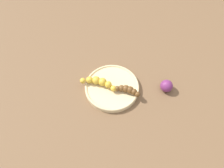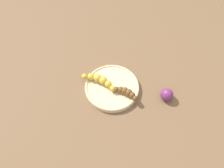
{
  "view_description": "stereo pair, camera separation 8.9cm",
  "coord_description": "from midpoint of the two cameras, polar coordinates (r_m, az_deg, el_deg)",
  "views": [
    {
      "loc": [
        -0.4,
        0.27,
        0.79
      ],
      "look_at": [
        0.0,
        0.0,
        0.04
      ],
      "focal_mm": 35.17,
      "sensor_mm": 36.0,
      "label": 1
    },
    {
      "loc": [
        -0.44,
        0.2,
        0.79
      ],
      "look_at": [
        0.0,
        0.0,
        0.04
      ],
      "focal_mm": 35.17,
      "sensor_mm": 36.0,
      "label": 2
    }
  ],
  "objects": [
    {
      "name": "ground_plane",
      "position": [
        0.93,
        -2.76,
        -1.49
      ],
      "size": [
        2.4,
        2.4,
        0.0
      ],
      "primitive_type": "plane",
      "color": "brown"
    },
    {
      "name": "fruit_bowl",
      "position": [
        0.92,
        -2.79,
        -1.09
      ],
      "size": [
        0.23,
        0.23,
        0.02
      ],
      "color": "#D1B784",
      "rests_on": "ground_plane"
    },
    {
      "name": "banana_overripe",
      "position": [
        0.88,
        1.24,
        -1.77
      ],
      "size": [
        0.09,
        0.07,
        0.03
      ],
      "rotation": [
        0.0,
        0.0,
        5.35
      ],
      "color": "#593819",
      "rests_on": "fruit_bowl"
    },
    {
      "name": "plum_purple",
      "position": [
        0.92,
        11.31,
        -0.7
      ],
      "size": [
        0.05,
        0.05,
        0.05
      ],
      "primitive_type": "sphere",
      "color": "#662659",
      "rests_on": "ground_plane"
    },
    {
      "name": "banana_spotted",
      "position": [
        0.91,
        -6.24,
        0.29
      ],
      "size": [
        0.13,
        0.11,
        0.03
      ],
      "rotation": [
        0.0,
        0.0,
        5.39
      ],
      "color": "gold",
      "rests_on": "fruit_bowl"
    }
  ]
}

